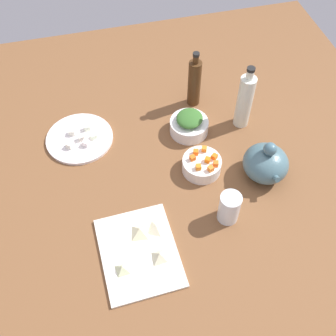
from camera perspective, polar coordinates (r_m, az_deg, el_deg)
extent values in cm
cube|color=brown|center=(149.38, 0.00, -1.50)|extent=(190.00, 190.00, 3.00)
cube|color=silver|center=(132.70, -4.05, -11.62)|extent=(31.04, 24.85, 1.00)
cylinder|color=white|center=(162.36, -12.20, 4.06)|extent=(25.71, 25.71, 1.20)
cylinder|color=white|center=(160.13, 2.95, 5.80)|extent=(14.91, 14.91, 5.55)
cylinder|color=white|center=(148.15, 4.75, 0.29)|extent=(14.12, 14.12, 5.32)
ellipsoid|color=#46666F|center=(148.15, 13.44, 0.64)|extent=(16.54, 16.00, 12.06)
sphere|color=#426574|center=(142.17, 14.03, 2.58)|extent=(4.63, 4.63, 4.63)
cylinder|color=#46666F|center=(143.44, 14.60, -1.15)|extent=(5.38, 2.00, 3.93)
cylinder|color=silver|center=(159.71, 10.59, 9.03)|extent=(6.02, 6.02, 22.73)
cylinder|color=silver|center=(151.04, 11.35, 12.62)|extent=(2.71, 2.71, 3.61)
cylinder|color=black|center=(149.53, 11.49, 13.32)|extent=(3.01, 3.01, 1.20)
cylinder|color=#452913|center=(166.77, 3.68, 11.67)|extent=(5.16, 5.16, 20.44)
cylinder|color=#452913|center=(159.21, 3.90, 14.87)|extent=(2.32, 2.32, 3.25)
cylinder|color=black|center=(157.85, 3.95, 15.51)|extent=(2.58, 2.58, 1.20)
cylinder|color=white|center=(135.38, 8.52, -5.48)|extent=(7.08, 7.08, 11.82)
cube|color=orange|center=(143.21, 5.96, -0.09)|extent=(2.30, 2.30, 1.80)
cube|color=orange|center=(143.27, 4.26, 0.14)|extent=(2.01, 2.01, 1.80)
cube|color=orange|center=(145.65, 3.44, 1.43)|extent=(2.13, 2.13, 1.80)
cube|color=orange|center=(147.36, 3.90, 2.22)|extent=(2.21, 2.21, 1.80)
cube|color=orange|center=(146.79, 6.45, 1.65)|extent=(2.53, 2.53, 1.80)
cube|color=orange|center=(145.48, 5.53, 1.13)|extent=(2.49, 2.49, 1.80)
cube|color=orange|center=(148.53, 5.06, 2.66)|extent=(2.35, 2.35, 1.80)
cube|color=orange|center=(144.74, 6.67, 0.60)|extent=(2.26, 2.26, 1.80)
ellipsoid|color=#356729|center=(156.83, 3.01, 6.93)|extent=(14.54, 14.37, 3.52)
cube|color=white|center=(162.86, -13.20, 4.90)|extent=(2.75, 2.75, 2.20)
cube|color=white|center=(160.15, -11.99, 4.16)|extent=(2.62, 2.62, 2.20)
cube|color=silver|center=(158.62, -13.55, 3.10)|extent=(3.07, 3.07, 2.20)
cube|color=silver|center=(163.31, -11.23, 5.56)|extent=(2.41, 2.41, 2.20)
cube|color=white|center=(157.93, -11.35, 3.40)|extent=(3.07, 3.07, 2.20)
cube|color=white|center=(159.77, -10.36, 4.38)|extent=(2.79, 2.79, 2.20)
pyramid|color=beige|center=(133.93, -3.94, -8.72)|extent=(7.73, 7.87, 2.88)
pyramid|color=beige|center=(128.90, -6.38, -13.69)|extent=(5.66, 5.68, 2.76)
pyramid|color=beige|center=(129.82, -1.17, -12.08)|extent=(6.74, 6.73, 2.83)
pyramid|color=beige|center=(134.73, -1.65, -8.27)|extent=(5.97, 6.57, 2.04)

